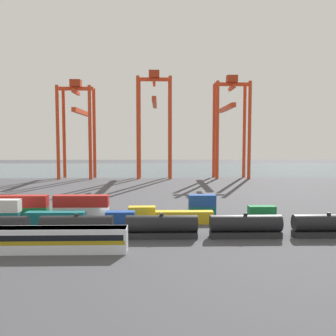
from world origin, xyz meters
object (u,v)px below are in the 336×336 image
object	(u,v)px
gantry_crane_west	(78,120)
shipping_container_5	(184,217)
freight_tank_row	(162,226)
gantry_crane_central	(154,114)
shipping_container_15	(262,212)
shipping_container_10	(81,212)
gantry_crane_east	(230,117)
shipping_container_13	(202,212)

from	to	relation	value
gantry_crane_west	shipping_container_5	bearing A→B (deg)	-65.73
freight_tank_row	gantry_crane_central	distance (m)	111.23
freight_tank_row	shipping_container_15	distance (m)	28.29
freight_tank_row	gantry_crane_central	size ratio (longest dim) A/B	1.48
shipping_container_5	shipping_container_15	world-z (taller)	same
shipping_container_10	gantry_crane_west	size ratio (longest dim) A/B	0.27
shipping_container_15	shipping_container_10	bearing A→B (deg)	180.00
shipping_container_10	gantry_crane_central	distance (m)	96.45
shipping_container_5	shipping_container_15	size ratio (longest dim) A/B	2.00
shipping_container_10	gantry_crane_central	bearing A→B (deg)	80.56
gantry_crane_west	gantry_crane_east	world-z (taller)	gantry_crane_east
shipping_container_5	gantry_crane_central	xyz separation A→B (m)	(-7.54, 96.43, 28.55)
freight_tank_row	shipping_container_15	world-z (taller)	freight_tank_row
freight_tank_row	shipping_container_13	bearing A→B (deg)	61.26
shipping_container_5	shipping_container_13	bearing A→B (deg)	51.51
shipping_container_5	gantry_crane_east	xyz separation A→B (m)	(28.13, 96.03, 27.05)
gantry_crane_west	shipping_container_10	bearing A→B (deg)	-77.16
shipping_container_10	gantry_crane_east	xyz separation A→B (m)	(50.77, 90.47, 27.05)
shipping_container_15	gantry_crane_west	bearing A→B (deg)	124.12
shipping_container_15	shipping_container_5	bearing A→B (deg)	-162.81
freight_tank_row	shipping_container_13	distance (m)	19.18
freight_tank_row	shipping_container_10	xyz separation A→B (m)	(-17.84, 16.80, -0.80)
shipping_container_5	gantry_crane_central	size ratio (longest dim) A/B	0.25
shipping_container_15	gantry_crane_central	bearing A→B (deg)	105.66
shipping_container_15	gantry_crane_west	size ratio (longest dim) A/B	0.13
shipping_container_10	gantry_crane_east	world-z (taller)	gantry_crane_east
gantry_crane_west	gantry_crane_central	size ratio (longest dim) A/B	0.91
shipping_container_10	gantry_crane_west	xyz separation A→B (m)	(-20.56, 90.25, 25.66)
shipping_container_10	gantry_crane_east	size ratio (longest dim) A/B	0.26
shipping_container_13	shipping_container_5	bearing A→B (deg)	-128.49
gantry_crane_central	gantry_crane_east	size ratio (longest dim) A/B	1.04
shipping_container_10	gantry_crane_west	distance (m)	96.05
shipping_container_5	gantry_crane_east	size ratio (longest dim) A/B	0.26
freight_tank_row	gantry_crane_west	xyz separation A→B (m)	(-38.40, 107.05, 24.86)
freight_tank_row	shipping_container_5	size ratio (longest dim) A/B	6.03
shipping_container_13	gantry_crane_central	size ratio (longest dim) A/B	0.12
shipping_container_5	gantry_crane_central	world-z (taller)	gantry_crane_central
freight_tank_row	gantry_crane_central	xyz separation A→B (m)	(-2.74, 107.68, 27.75)
gantry_crane_west	gantry_crane_central	xyz separation A→B (m)	(35.67, 0.63, 2.89)
shipping_container_10	freight_tank_row	bearing A→B (deg)	-43.29
freight_tank_row	shipping_container_10	distance (m)	24.52
shipping_container_15	gantry_crane_central	xyz separation A→B (m)	(-25.48, 90.88, 28.55)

